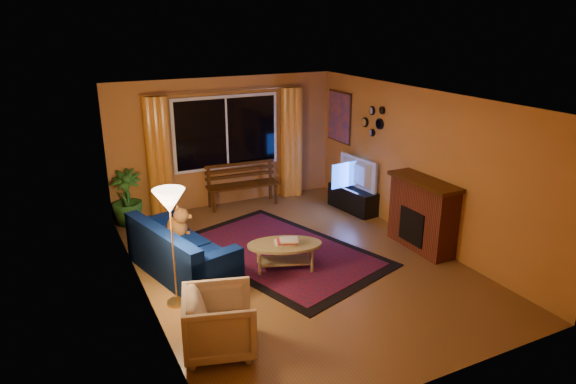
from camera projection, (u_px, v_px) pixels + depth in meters
name	position (u px, v px, depth m)	size (l,w,h in m)	color
floor	(297.00, 263.00, 7.83)	(4.50, 6.00, 0.02)	brown
ceiling	(298.00, 97.00, 7.01)	(4.50, 6.00, 0.02)	white
wall_back	(226.00, 142.00, 9.97)	(4.50, 0.02, 2.50)	#C27C37
wall_left	(138.00, 210.00, 6.47)	(0.02, 6.00, 2.50)	#C27C37
wall_right	(420.00, 166.00, 8.37)	(0.02, 6.00, 2.50)	#C27C37
window	(227.00, 133.00, 9.85)	(2.00, 0.02, 1.30)	black
curtain_rod	(226.00, 91.00, 9.55)	(0.03, 0.03, 3.20)	#BF8C3F
curtain_left	(159.00, 158.00, 9.33)	(0.36, 0.36, 2.24)	orange
curtain_right	(291.00, 143.00, 10.47)	(0.36, 0.36, 2.24)	orange
bench	(243.00, 195.00, 10.13)	(1.41, 0.41, 0.42)	#381C06
potted_plant	(127.00, 198.00, 9.15)	(0.56, 0.56, 0.99)	#235B1E
sofa	(182.00, 249.00, 7.38)	(0.82, 1.91, 0.77)	#031248
dog	(177.00, 222.00, 7.68)	(0.35, 0.47, 0.52)	#8F5E2E
armchair	(219.00, 319.00, 5.66)	(0.77, 0.72, 0.79)	#CEB293
floor_lamp	(173.00, 248.00, 6.46)	(0.26, 0.26, 1.58)	#BF8C3F
rug	(280.00, 252.00, 8.16)	(2.07, 3.27, 0.02)	maroon
coffee_table	(285.00, 256.00, 7.59)	(1.10, 1.10, 0.40)	#9A8B54
tv_console	(353.00, 199.00, 9.88)	(0.36, 1.09, 0.45)	black
television	(354.00, 173.00, 9.71)	(1.03, 0.13, 0.59)	black
fireplace	(423.00, 216.00, 8.17)	(0.40, 1.20, 1.10)	maroon
mirror_cluster	(373.00, 119.00, 9.27)	(0.06, 0.60, 0.56)	black
painting	(339.00, 117.00, 10.30)	(0.04, 0.76, 0.96)	#DC4C2C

